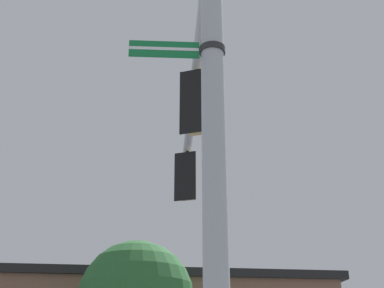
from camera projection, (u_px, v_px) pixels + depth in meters
The scene contains 5 objects.
signal_pole at pixel (214, 169), 5.94m from camera, with size 0.28×0.28×7.77m, color #ADB2B7.
mast_arm at pixel (193, 99), 10.90m from camera, with size 0.20×0.20×8.17m, color #ADB2B7.
traffic_light_nearest_pole at pixel (198, 105), 9.43m from camera, with size 0.54×0.49×1.31m.
traffic_light_mid_inner at pixel (188, 178), 13.00m from camera, with size 0.54×0.49×1.31m.
street_name_sign at pixel (192, 50), 6.55m from camera, with size 1.12×0.55×0.22m.
Camera 1 is at (1.50, -5.38, 1.81)m, focal length 49.89 mm.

